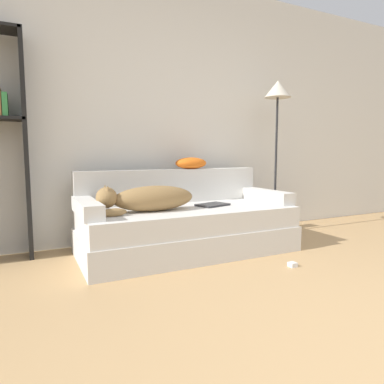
{
  "coord_description": "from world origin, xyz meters",
  "views": [
    {
      "loc": [
        -1.52,
        -0.58,
        0.89
      ],
      "look_at": [
        -0.21,
        2.1,
        0.56
      ],
      "focal_mm": 32.0,
      "sensor_mm": 36.0,
      "label": 1
    }
  ],
  "objects_px": {
    "laptop": "(213,205)",
    "power_adapter": "(293,265)",
    "dog": "(148,198)",
    "couch": "(187,230)",
    "throw_pillow": "(191,163)",
    "floor_lamp": "(277,102)"
  },
  "relations": [
    {
      "from": "power_adapter",
      "to": "laptop",
      "type": "bearing_deg",
      "value": 112.94
    },
    {
      "from": "couch",
      "to": "laptop",
      "type": "distance_m",
      "value": 0.34
    },
    {
      "from": "couch",
      "to": "throw_pillow",
      "type": "height_order",
      "value": "throw_pillow"
    },
    {
      "from": "couch",
      "to": "power_adapter",
      "type": "bearing_deg",
      "value": -52.89
    },
    {
      "from": "dog",
      "to": "power_adapter",
      "type": "xyz_separation_m",
      "value": [
        0.96,
        -0.7,
        -0.5
      ]
    },
    {
      "from": "couch",
      "to": "laptop",
      "type": "height_order",
      "value": "laptop"
    },
    {
      "from": "dog",
      "to": "laptop",
      "type": "xyz_separation_m",
      "value": [
        0.65,
        0.04,
        -0.1
      ]
    },
    {
      "from": "floor_lamp",
      "to": "power_adapter",
      "type": "distance_m",
      "value": 1.86
    },
    {
      "from": "dog",
      "to": "floor_lamp",
      "type": "bearing_deg",
      "value": 10.43
    },
    {
      "from": "power_adapter",
      "to": "dog",
      "type": "bearing_deg",
      "value": 143.91
    },
    {
      "from": "couch",
      "to": "power_adapter",
      "type": "relative_size",
      "value": 32.59
    },
    {
      "from": "couch",
      "to": "throw_pillow",
      "type": "xyz_separation_m",
      "value": [
        0.21,
        0.37,
        0.6
      ]
    },
    {
      "from": "laptop",
      "to": "power_adapter",
      "type": "relative_size",
      "value": 5.62
    },
    {
      "from": "throw_pillow",
      "to": "couch",
      "type": "bearing_deg",
      "value": -120.34
    },
    {
      "from": "dog",
      "to": "power_adapter",
      "type": "bearing_deg",
      "value": -36.09
    },
    {
      "from": "floor_lamp",
      "to": "couch",
      "type": "bearing_deg",
      "value": -168.71
    },
    {
      "from": "dog",
      "to": "power_adapter",
      "type": "relative_size",
      "value": 14.26
    },
    {
      "from": "dog",
      "to": "laptop",
      "type": "height_order",
      "value": "dog"
    },
    {
      "from": "couch",
      "to": "throw_pillow",
      "type": "distance_m",
      "value": 0.73
    },
    {
      "from": "floor_lamp",
      "to": "power_adapter",
      "type": "bearing_deg",
      "value": -122.45
    },
    {
      "from": "throw_pillow",
      "to": "power_adapter",
      "type": "bearing_deg",
      "value": -72.4
    },
    {
      "from": "throw_pillow",
      "to": "power_adapter",
      "type": "height_order",
      "value": "throw_pillow"
    }
  ]
}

